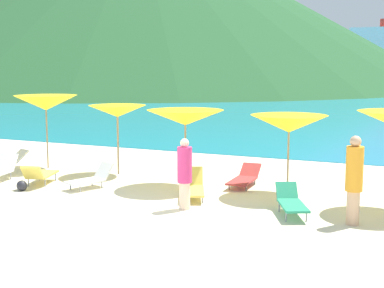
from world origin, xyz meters
The scene contains 15 objects.
ground_plane centered at (0.00, 10.00, -0.15)m, with size 50.00×100.00×0.30m, color beige.
headland_hill centered at (-44.41, 77.99, 14.71)m, with size 104.31×104.31×29.42m, color #235128.
umbrella_1 centered at (-5.47, 4.11, 2.15)m, with size 2.24×2.24×2.40m.
umbrella_2 centered at (-2.78, 4.18, 1.97)m, with size 1.82×1.82×2.15m.
umbrella_3 centered at (-0.11, 3.42, 1.94)m, with size 2.26×2.26×2.15m.
umbrella_4 centered at (2.73, 3.68, 1.86)m, with size 2.17×2.17×2.09m.
lounge_chair_0 centered at (0.60, 2.35, 0.27)m, with size 1.14×1.63×0.69m.
lounge_chair_1 centered at (-3.97, 1.91, 0.31)m, with size 1.02×1.62×0.66m.
lounge_chair_2 centered at (3.34, 1.74, 0.30)m, with size 1.11×1.55×0.63m.
lounge_chair_4 centered at (-6.33, 3.07, 0.32)m, with size 0.96×1.60×0.63m.
lounge_chair_5 centered at (-2.40, 2.17, 0.29)m, with size 0.98×1.43×0.66m.
lounge_chair_6 centered at (1.35, 4.21, 0.23)m, with size 0.65×1.73×0.52m.
beachgoer_0 centered at (4.72, 1.53, 1.01)m, with size 0.36×0.36×1.91m.
beachgoer_2 centered at (0.93, 1.19, 0.88)m, with size 0.35×0.35×1.68m.
beach_ball centered at (-3.90, 1.10, 0.14)m, with size 0.29×0.29×0.29m, color #26262D.
Camera 1 is at (6.41, -10.29, 3.35)m, focal length 51.88 mm.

